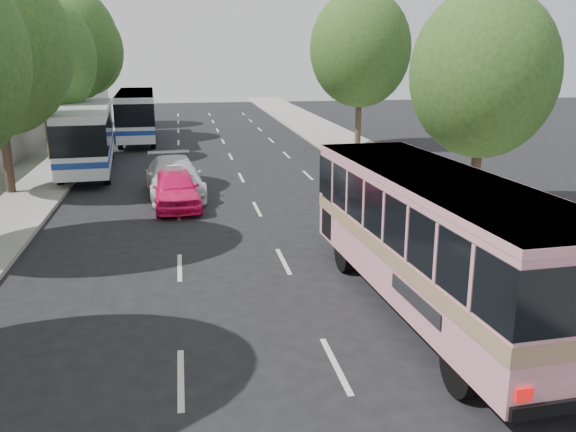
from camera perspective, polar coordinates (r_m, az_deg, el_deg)
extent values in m
plane|color=black|center=(13.50, -1.84, -10.09)|extent=(120.00, 120.00, 0.00)
cube|color=#9E998E|center=(33.30, -21.66, 4.27)|extent=(4.00, 90.00, 0.15)
cube|color=#9E998E|center=(34.15, 7.59, 5.44)|extent=(4.00, 90.00, 0.12)
cube|color=#9E998E|center=(33.58, -24.81, 5.46)|extent=(0.30, 90.00, 1.50)
cylinder|color=#38281E|center=(27.29, -24.85, 5.65)|extent=(0.36, 0.36, 3.80)
cylinder|color=#38281E|center=(35.02, -21.46, 7.56)|extent=(0.36, 0.36, 3.50)
ellipsoid|color=#264C1B|center=(34.79, -22.05, 13.57)|extent=(5.52, 5.52, 6.35)
sphere|color=#264C1B|center=(34.42, -21.67, 15.44)|extent=(3.59, 3.59, 3.59)
cylinder|color=#38281E|center=(42.80, -19.33, 9.30)|extent=(0.36, 0.36, 3.99)
ellipsoid|color=#264C1B|center=(42.64, -19.83, 14.91)|extent=(6.30, 6.30, 7.24)
sphere|color=#264C1B|center=(42.31, -19.50, 16.65)|extent=(4.09, 4.09, 4.09)
cylinder|color=#38281E|center=(50.73, -18.15, 10.04)|extent=(0.36, 0.36, 3.72)
ellipsoid|color=#264C1B|center=(50.58, -18.52, 14.45)|extent=(5.88, 5.88, 6.76)
sphere|color=#264C1B|center=(50.24, -18.22, 15.82)|extent=(3.82, 3.82, 3.82)
cylinder|color=#38281E|center=(22.99, 17.15, 4.12)|extent=(0.36, 0.36, 3.23)
ellipsoid|color=#264C1B|center=(22.63, 17.83, 12.59)|extent=(5.10, 5.10, 5.87)
sphere|color=#264C1B|center=(22.54, 19.33, 15.06)|extent=(3.32, 3.31, 3.31)
cylinder|color=#38281E|center=(37.84, 6.60, 9.23)|extent=(0.36, 0.36, 3.80)
ellipsoid|color=#264C1B|center=(37.64, 6.79, 15.29)|extent=(6.00, 6.00, 6.90)
sphere|color=#264C1B|center=(37.49, 7.60, 17.10)|extent=(3.90, 3.90, 3.90)
cube|color=pink|center=(13.89, 13.62, -1.67)|extent=(3.00, 10.00, 2.65)
cube|color=#9E7A59|center=(13.98, 13.54, -2.87)|extent=(3.05, 10.02, 0.35)
cube|color=black|center=(13.76, 13.75, 0.26)|extent=(3.06, 10.03, 1.09)
cube|color=pink|center=(13.59, 13.95, 3.36)|extent=(3.03, 10.02, 0.16)
cylinder|color=black|center=(16.49, 5.37, -3.45)|extent=(0.35, 1.04, 1.03)
cylinder|color=black|center=(17.27, 12.23, -2.86)|extent=(0.35, 1.04, 1.03)
cylinder|color=black|center=(11.16, 15.89, -13.49)|extent=(0.35, 1.04, 1.03)
cylinder|color=black|center=(12.29, 24.98, -11.62)|extent=(0.35, 1.04, 1.03)
imported|color=#F91564|center=(23.49, -10.48, 2.53)|extent=(2.00, 4.33, 1.44)
imported|color=silver|center=(25.39, -10.60, 3.58)|extent=(2.64, 5.47, 1.54)
cube|color=silver|center=(31.89, -18.34, 7.33)|extent=(3.05, 10.71, 2.69)
cube|color=black|center=(31.85, -18.39, 7.92)|extent=(3.11, 10.74, 1.32)
cube|color=navy|center=(31.98, -18.24, 6.13)|extent=(3.09, 10.73, 0.26)
cube|color=silver|center=(31.76, -18.53, 9.62)|extent=(3.07, 10.73, 0.12)
cylinder|color=black|center=(35.46, -19.41, 5.76)|extent=(0.36, 0.99, 0.97)
cylinder|color=black|center=(35.34, -16.26, 5.99)|extent=(0.36, 0.99, 0.97)
cylinder|color=black|center=(28.54, -20.50, 3.56)|extent=(0.36, 0.99, 0.97)
cylinder|color=black|center=(28.40, -16.59, 3.84)|extent=(0.36, 0.99, 0.97)
cube|color=white|center=(41.91, -13.99, 9.36)|extent=(2.69, 10.67, 2.69)
cube|color=black|center=(41.88, -14.02, 9.81)|extent=(2.74, 10.70, 1.32)
cube|color=navy|center=(41.98, -13.93, 8.43)|extent=(2.73, 10.69, 0.26)
cube|color=white|center=(41.81, -14.10, 11.11)|extent=(2.71, 10.69, 0.12)
cylinder|color=black|center=(45.42, -15.03, 8.00)|extent=(0.32, 0.98, 0.97)
cylinder|color=black|center=(45.37, -12.55, 8.15)|extent=(0.32, 0.98, 0.97)
cylinder|color=black|center=(38.42, -15.44, 6.75)|extent=(0.32, 0.98, 0.97)
cylinder|color=black|center=(38.37, -12.51, 6.92)|extent=(0.32, 0.98, 0.97)
cube|color=silver|center=(23.33, -10.58, 4.47)|extent=(0.56, 0.22, 0.18)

